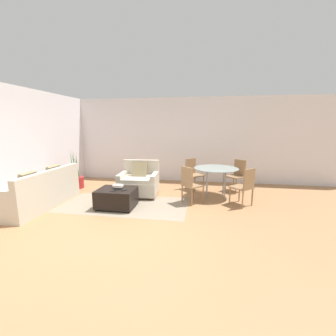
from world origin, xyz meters
TOP-DOWN VIEW (x-y plane):
  - ground_plane at (0.00, 0.00)m, footprint 20.00×20.00m
  - wall_back at (0.00, 3.69)m, footprint 12.00×0.06m
  - wall_left at (-2.89, 1.50)m, footprint 0.06×12.00m
  - area_rug at (-0.43, 1.09)m, footprint 2.96×1.49m
  - couch at (-2.33, 0.68)m, footprint 0.87×2.05m
  - armchair at (-0.31, 1.93)m, footprint 1.05×0.96m
  - ottoman at (-0.54, 0.90)m, footprint 0.84×0.67m
  - book_stack at (-0.52, 0.97)m, footprint 0.23×0.18m
  - tv_remote_primary at (-0.33, 0.81)m, footprint 0.12×0.13m
  - tv_remote_secondary at (-0.54, 0.74)m, footprint 0.10×0.15m
  - potted_plant at (-2.38, 2.27)m, footprint 0.42×0.42m
  - dining_table at (1.72, 2.08)m, footprint 1.14×1.14m
  - dining_chair_near_left at (1.09, 1.45)m, footprint 0.59×0.59m
  - dining_chair_near_right at (2.35, 1.45)m, footprint 0.59×0.59m
  - dining_chair_far_left at (1.09, 2.71)m, footprint 0.59×0.59m
  - dining_chair_far_right at (2.35, 2.71)m, footprint 0.59×0.59m

SIDE VIEW (x-z plane):
  - ground_plane at x=0.00m, z-range 0.00..0.00m
  - area_rug at x=-0.43m, z-range 0.00..0.01m
  - ottoman at x=-0.54m, z-range 0.02..0.45m
  - potted_plant at x=-2.38m, z-range -0.33..0.83m
  - couch at x=-2.33m, z-range -0.15..0.74m
  - armchair at x=-0.31m, z-range -0.10..0.80m
  - tv_remote_primary at x=-0.33m, z-range 0.44..0.45m
  - tv_remote_secondary at x=-0.54m, z-range 0.44..0.45m
  - book_stack at x=-0.52m, z-range 0.44..0.52m
  - dining_chair_near_left at x=1.09m, z-range 0.07..0.97m
  - dining_chair_near_right at x=2.35m, z-range 0.07..0.97m
  - dining_chair_far_left at x=1.09m, z-range 0.07..0.97m
  - dining_chair_far_right at x=2.35m, z-range 0.07..0.97m
  - dining_table at x=1.72m, z-range 0.30..1.07m
  - wall_back at x=0.00m, z-range 0.00..2.75m
  - wall_left at x=-2.89m, z-range 0.00..2.75m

